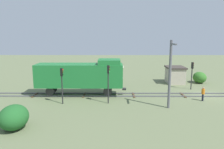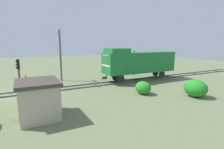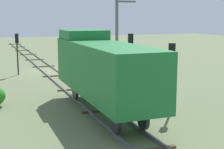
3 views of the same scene
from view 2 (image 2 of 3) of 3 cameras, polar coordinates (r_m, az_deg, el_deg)
The scene contains 12 objects.
ground_plane at distance 21.48m, azimuth -30.39°, elevation -5.83°, with size 117.05×117.05×0.00m, color #66704C.
railway_track at distance 21.46m, azimuth -30.41°, elevation -5.64°, with size 2.40×78.03×0.16m.
locomotive at distance 25.91m, azimuth 8.71°, elevation 4.14°, with size 2.90×11.60×4.60m.
traffic_signal_near at distance 17.75m, azimuth -28.14°, elevation 0.52°, with size 0.32×0.34×3.99m.
traffic_signal_mid at distance 26.93m, azimuth -1.83°, elevation 5.12°, with size 0.32×0.34×4.45m.
traffic_signal_far at distance 29.78m, azimuth 7.19°, elevation 5.15°, with size 0.32×0.34×4.17m.
worker_near_track at distance 23.57m, azimuth -26.37°, elevation -1.71°, with size 0.38×0.38×1.70m.
catenary_mast at distance 26.37m, azimuth -16.54°, elevation 6.42°, with size 1.94×0.28×7.33m.
relay_hut at distance 13.87m, azimuth -22.86°, elevation -7.33°, with size 3.50×2.90×2.74m.
bush_near at distance 37.09m, azimuth 4.23°, elevation 3.24°, with size 2.88×2.36×2.10m, color #205B26.
bush_mid at distance 19.13m, azimuth 10.13°, elevation -4.26°, with size 1.89×1.55×1.38m, color #2B8726.
bush_back at distance 19.74m, azimuth 25.58°, elevation -4.06°, with size 2.43×1.99×1.77m, color #238A26.
Camera 2 is at (20.77, 1.34, 5.31)m, focal length 28.00 mm.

